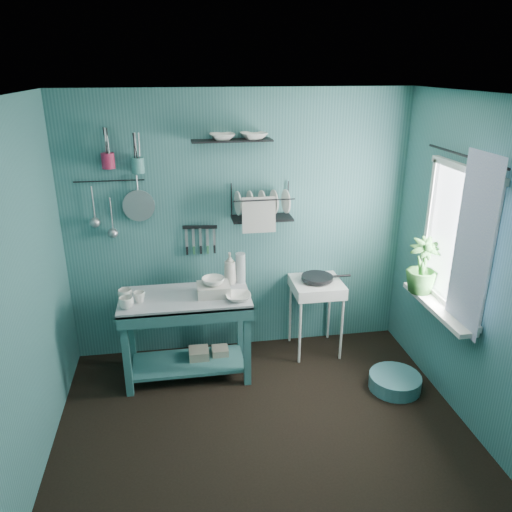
{
  "coord_description": "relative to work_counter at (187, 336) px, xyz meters",
  "views": [
    {
      "loc": [
        -0.57,
        -2.94,
        2.67
      ],
      "look_at": [
        0.05,
        0.85,
        1.2
      ],
      "focal_mm": 35.0,
      "sensor_mm": 36.0,
      "label": 1
    }
  ],
  "objects": [
    {
      "name": "floor",
      "position": [
        0.55,
        -1.03,
        -0.4
      ],
      "size": [
        3.2,
        3.2,
        0.0
      ],
      "primitive_type": "plane",
      "color": "black",
      "rests_on": "ground"
    },
    {
      "name": "ceiling",
      "position": [
        0.55,
        -1.03,
        2.1
      ],
      "size": [
        3.2,
        3.2,
        0.0
      ],
      "primitive_type": "plane",
      "rotation": [
        3.14,
        0.0,
        0.0
      ],
      "color": "silver",
      "rests_on": "ground"
    },
    {
      "name": "wall_back",
      "position": [
        0.55,
        0.47,
        0.85
      ],
      "size": [
        3.2,
        0.0,
        3.2
      ],
      "primitive_type": "plane",
      "rotation": [
        1.57,
        0.0,
        0.0
      ],
      "color": "#326666",
      "rests_on": "ground"
    },
    {
      "name": "wall_front",
      "position": [
        0.55,
        -2.53,
        0.85
      ],
      "size": [
        3.2,
        0.0,
        3.2
      ],
      "primitive_type": "plane",
      "rotation": [
        -1.57,
        0.0,
        0.0
      ],
      "color": "#326666",
      "rests_on": "ground"
    },
    {
      "name": "wall_left",
      "position": [
        -1.05,
        -1.03,
        0.85
      ],
      "size": [
        0.0,
        3.0,
        3.0
      ],
      "primitive_type": "plane",
      "rotation": [
        1.57,
        0.0,
        1.57
      ],
      "color": "#326666",
      "rests_on": "ground"
    },
    {
      "name": "wall_right",
      "position": [
        2.15,
        -1.03,
        0.85
      ],
      "size": [
        0.0,
        3.0,
        3.0
      ],
      "primitive_type": "plane",
      "rotation": [
        1.57,
        0.0,
        -1.57
      ],
      "color": "#326666",
      "rests_on": "ground"
    },
    {
      "name": "work_counter",
      "position": [
        0.0,
        0.0,
        0.0
      ],
      "size": [
        1.17,
        0.66,
        0.8
      ],
      "primitive_type": "cube",
      "rotation": [
        0.0,
        0.0,
        0.08
      ],
      "color": "#326869",
      "rests_on": "floor"
    },
    {
      "name": "mug_left",
      "position": [
        -0.48,
        -0.16,
        0.45
      ],
      "size": [
        0.12,
        0.12,
        0.1
      ],
      "primitive_type": "imported",
      "color": "white",
      "rests_on": "work_counter"
    },
    {
      "name": "mug_mid",
      "position": [
        -0.38,
        -0.06,
        0.45
      ],
      "size": [
        0.14,
        0.14,
        0.09
      ],
      "primitive_type": "imported",
      "rotation": [
        0.0,
        0.0,
        0.52
      ],
      "color": "white",
      "rests_on": "work_counter"
    },
    {
      "name": "mug_right",
      "position": [
        -0.5,
        0.0,
        0.45
      ],
      "size": [
        0.17,
        0.17,
        0.1
      ],
      "primitive_type": "imported",
      "rotation": [
        0.0,
        0.0,
        1.05
      ],
      "color": "white",
      "rests_on": "work_counter"
    },
    {
      "name": "wash_tub",
      "position": [
        0.25,
        -0.02,
        0.45
      ],
      "size": [
        0.28,
        0.22,
        0.1
      ],
      "primitive_type": "cube",
      "color": "beige",
      "rests_on": "work_counter"
    },
    {
      "name": "tub_bowl",
      "position": [
        0.25,
        -0.02,
        0.53
      ],
      "size": [
        0.19,
        0.19,
        0.06
      ],
      "primitive_type": "imported",
      "color": "white",
      "rests_on": "wash_tub"
    },
    {
      "name": "soap_bottle",
      "position": [
        0.42,
        0.2,
        0.55
      ],
      "size": [
        0.11,
        0.12,
        0.3
      ],
      "primitive_type": "imported",
      "color": "beige",
      "rests_on": "work_counter"
    },
    {
      "name": "water_bottle",
      "position": [
        0.52,
        0.22,
        0.54
      ],
      "size": [
        0.09,
        0.09,
        0.28
      ],
      "primitive_type": "cylinder",
      "color": "#A3B1B6",
      "rests_on": "work_counter"
    },
    {
      "name": "counter_bowl",
      "position": [
        0.45,
        -0.15,
        0.43
      ],
      "size": [
        0.22,
        0.22,
        0.05
      ],
      "primitive_type": "imported",
      "color": "white",
      "rests_on": "work_counter"
    },
    {
      "name": "hotplate_stand",
      "position": [
        1.25,
        0.23,
        -0.02
      ],
      "size": [
        0.51,
        0.51,
        0.75
      ],
      "primitive_type": "cube",
      "rotation": [
        0.0,
        0.0,
        -0.11
      ],
      "color": "white",
      "rests_on": "floor"
    },
    {
      "name": "frying_pan",
      "position": [
        1.25,
        0.23,
        0.39
      ],
      "size": [
        0.3,
        0.3,
        0.03
      ],
      "primitive_type": "cylinder",
      "color": "black",
      "rests_on": "hotplate_stand"
    },
    {
      "name": "knife_strip",
      "position": [
        0.18,
        0.44,
        0.88
      ],
      "size": [
        0.32,
        0.06,
        0.03
      ],
      "primitive_type": "cube",
      "rotation": [
        0.0,
        0.0,
        -0.12
      ],
      "color": "black",
      "rests_on": "wall_back"
    },
    {
      "name": "dish_rack",
      "position": [
        0.74,
        0.34,
        1.12
      ],
      "size": [
        0.58,
        0.32,
        0.32
      ],
      "primitive_type": "cube",
      "rotation": [
        0.0,
        0.0,
        -0.15
      ],
      "color": "black",
      "rests_on": "wall_back"
    },
    {
      "name": "upper_shelf",
      "position": [
        0.48,
        0.37,
        1.67
      ],
      "size": [
        0.7,
        0.19,
        0.01
      ],
      "primitive_type": "cube",
      "rotation": [
        0.0,
        0.0,
        0.02
      ],
      "color": "black",
      "rests_on": "wall_back"
    },
    {
      "name": "shelf_bowl_left",
      "position": [
        0.4,
        0.37,
        1.68
      ],
      "size": [
        0.23,
        0.23,
        0.05
      ],
      "primitive_type": "imported",
      "rotation": [
        0.0,
        0.0,
        0.05
      ],
      "color": "white",
      "rests_on": "upper_shelf"
    },
    {
      "name": "shelf_bowl_right",
      "position": [
        0.67,
        0.37,
        1.65
      ],
      "size": [
        0.26,
        0.26,
        0.06
      ],
      "primitive_type": "imported",
      "rotation": [
        0.0,
        0.0,
        0.16
      ],
      "color": "white",
      "rests_on": "upper_shelf"
    },
    {
      "name": "utensil_cup_magenta",
      "position": [
        -0.57,
        0.39,
        1.52
      ],
      "size": [
        0.11,
        0.11,
        0.13
      ],
      "primitive_type": "cylinder",
      "color": "#A11D40",
      "rests_on": "wall_back"
    },
    {
      "name": "utensil_cup_teal",
      "position": [
        -0.33,
        0.39,
        1.47
      ],
      "size": [
        0.11,
        0.11,
        0.13
      ],
      "primitive_type": "cylinder",
      "color": "teal",
      "rests_on": "wall_back"
    },
    {
      "name": "colander",
      "position": [
        -0.36,
        0.42,
        1.11
      ],
      "size": [
        0.28,
        0.03,
        0.28
      ],
      "primitive_type": "cylinder",
      "rotation": [
        1.54,
        0.0,
        0.0
      ],
      "color": "#A3A6AB",
      "rests_on": "wall_back"
    },
    {
      "name": "ladle_outer",
      "position": [
        -0.74,
        0.43,
        1.15
      ],
      "size": [
        0.01,
        0.01,
        0.3
      ],
      "primitive_type": "cylinder",
      "color": "#A3A6AB",
      "rests_on": "wall_back"
    },
    {
      "name": "ladle_inner",
      "position": [
        -0.6,
        0.43,
        1.04
      ],
      "size": [
        0.01,
        0.01,
        0.3
      ],
      "primitive_type": "cylinder",
      "color": "#A3A6AB",
      "rests_on": "wall_back"
    },
    {
      "name": "hook_rail",
      "position": [
        -0.59,
        0.44,
        1.34
      ],
      "size": [
        0.6,
        0.01,
        0.01
      ],
      "primitive_type": "cylinder",
      "rotation": [
        0.0,
        1.57,
        0.0
      ],
      "color": "black",
      "rests_on": "wall_back"
    },
    {
      "name": "window_glass",
      "position": [
        2.13,
        -0.58,
        1.0
      ],
      "size": [
        0.0,
        1.1,
        1.1
      ],
      "primitive_type": "plane",
      "rotation": [
        1.57,
        0.0,
        1.57
      ],
      "color": "white",
      "rests_on": "wall_right"
    },
    {
      "name": "windowsill",
      "position": [
        2.05,
        -0.58,
        0.41
      ],
      "size": [
        0.16,
        0.95,
        0.04
      ],
      "primitive_type": "cube",
      "color": "white",
      "rests_on": "wall_right"
    },
    {
      "name": "curtain",
      "position": [
        2.07,
        -0.88,
        1.05
      ],
      "size": [
        0.0,
        1.35,
        1.35
      ],
      "primitive_type": "plane",
      "rotation": [
        1.57,
        0.0,
        1.57
      ],
      "color": "silver",
      "rests_on": "wall_right"
    },
    {
      "name": "curtain_rod",
      "position": [
        2.09,
        -0.58,
        1.65
      ],
      "size": [
        0.02,
        1.05,
        0.02
      ],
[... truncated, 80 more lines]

